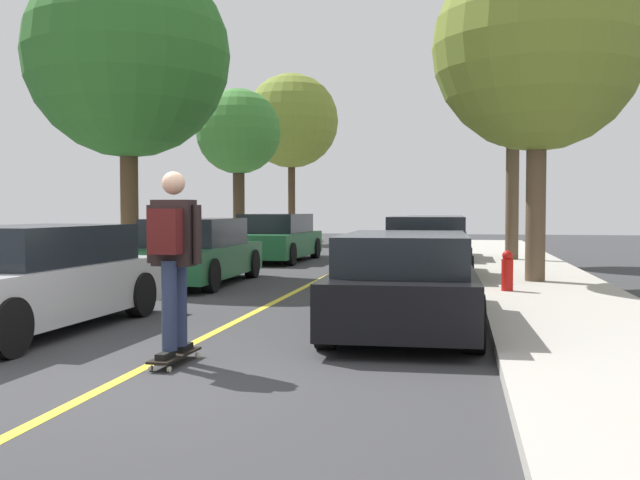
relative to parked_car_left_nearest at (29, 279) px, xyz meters
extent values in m
plane|color=#353538|center=(2.34, -2.02, -0.66)|extent=(80.00, 80.00, 0.00)
cube|color=gold|center=(2.34, 1.98, -0.66)|extent=(0.12, 39.20, 0.01)
cube|color=#B7B7BC|center=(0.00, -0.06, -0.15)|extent=(1.84, 4.46, 0.66)
cube|color=black|center=(0.00, 0.16, 0.43)|extent=(1.58, 2.71, 0.50)
cylinder|color=black|center=(0.75, -1.59, -0.34)|extent=(0.24, 0.65, 0.64)
cylinder|color=black|center=(0.84, 1.42, -0.34)|extent=(0.24, 0.65, 0.64)
cylinder|color=black|center=(-0.76, 1.47, -0.34)|extent=(0.24, 0.65, 0.64)
cube|color=#1E5B33|center=(0.00, 5.96, -0.17)|extent=(1.81, 4.44, 0.62)
cube|color=black|center=(0.00, 5.95, 0.42)|extent=(1.56, 2.58, 0.56)
cylinder|color=black|center=(0.83, 4.48, -0.34)|extent=(0.24, 0.65, 0.64)
cylinder|color=black|center=(-0.76, 4.44, -0.34)|extent=(0.24, 0.65, 0.64)
cylinder|color=black|center=(0.75, 7.48, -0.34)|extent=(0.24, 0.65, 0.64)
cylinder|color=black|center=(-0.83, 7.44, -0.34)|extent=(0.24, 0.65, 0.64)
cube|color=#1E5B33|center=(0.00, 12.67, -0.14)|extent=(1.91, 4.61, 0.67)
cube|color=black|center=(0.00, 12.74, 0.48)|extent=(1.65, 2.87, 0.56)
cylinder|color=black|center=(0.81, 11.07, -0.34)|extent=(0.23, 0.64, 0.64)
cylinder|color=black|center=(-0.88, 11.11, -0.34)|extent=(0.23, 0.64, 0.64)
cylinder|color=black|center=(0.88, 14.24, -0.34)|extent=(0.23, 0.64, 0.64)
cylinder|color=black|center=(-0.81, 14.28, -0.34)|extent=(0.23, 0.64, 0.64)
cube|color=black|center=(4.68, 1.10, -0.18)|extent=(1.83, 4.50, 0.61)
cube|color=black|center=(4.68, 0.94, 0.35)|extent=(1.59, 3.00, 0.45)
cylinder|color=black|center=(3.84, 2.61, -0.34)|extent=(0.24, 0.65, 0.64)
cylinder|color=black|center=(5.44, 2.65, -0.34)|extent=(0.24, 0.65, 0.64)
cylinder|color=black|center=(3.91, -0.45, -0.34)|extent=(0.24, 0.65, 0.64)
cylinder|color=black|center=(5.52, -0.41, -0.34)|extent=(0.24, 0.65, 0.64)
cube|color=black|center=(4.68, 7.45, -0.16)|extent=(1.84, 4.13, 0.65)
cube|color=black|center=(4.68, 7.28, 0.45)|extent=(1.60, 2.44, 0.57)
cylinder|color=black|center=(3.83, 8.78, -0.34)|extent=(0.23, 0.64, 0.64)
cylinder|color=black|center=(5.48, 8.81, -0.34)|extent=(0.23, 0.64, 0.64)
cylinder|color=black|center=(3.87, 6.08, -0.34)|extent=(0.23, 0.64, 0.64)
cylinder|color=black|center=(5.53, 6.11, -0.34)|extent=(0.23, 0.64, 0.64)
cube|color=#38383D|center=(4.68, 13.20, -0.14)|extent=(1.84, 4.55, 0.67)
cube|color=black|center=(4.68, 13.04, 0.45)|extent=(1.61, 2.61, 0.52)
cylinder|color=black|center=(3.84, 14.77, -0.34)|extent=(0.22, 0.64, 0.64)
cylinder|color=black|center=(5.53, 14.76, -0.34)|extent=(0.22, 0.64, 0.64)
cylinder|color=black|center=(3.82, 11.63, -0.34)|extent=(0.22, 0.64, 0.64)
cylinder|color=black|center=(5.51, 11.62, -0.34)|extent=(0.22, 0.64, 0.64)
cylinder|color=#4C3823|center=(-2.15, 7.37, 1.27)|extent=(0.41, 0.41, 3.58)
sphere|color=#2D6B28|center=(-2.15, 7.37, 4.42)|extent=(4.68, 4.68, 4.68)
cylinder|color=#3D2D1E|center=(-2.15, 15.88, 1.20)|extent=(0.41, 0.41, 3.45)
sphere|color=#3D7F33|center=(-2.15, 15.88, 3.59)|extent=(2.93, 2.93, 2.93)
cylinder|color=#3D2D1E|center=(-2.15, 23.99, 1.56)|extent=(0.32, 0.32, 4.17)
sphere|color=olive|center=(-2.15, 23.99, 4.92)|extent=(4.26, 4.26, 4.26)
cylinder|color=brown|center=(6.83, 6.47, 1.12)|extent=(0.38, 0.38, 3.27)
sphere|color=olive|center=(6.83, 6.47, 4.06)|extent=(4.08, 4.08, 4.08)
cylinder|color=brown|center=(6.83, 12.84, 1.44)|extent=(0.37, 0.37, 3.91)
sphere|color=#2D6B28|center=(6.83, 12.84, 4.12)|extent=(2.94, 2.94, 2.94)
cylinder|color=#B2140F|center=(6.18, 4.57, -0.24)|extent=(0.20, 0.20, 0.55)
sphere|color=#B2140F|center=(6.18, 4.57, 0.09)|extent=(0.18, 0.18, 0.18)
cube|color=black|center=(2.57, -1.52, -0.57)|extent=(0.25, 0.85, 0.02)
cylinder|color=beige|center=(2.49, -1.18, -0.63)|extent=(0.03, 0.06, 0.06)
cylinder|color=beige|center=(2.68, -1.19, -0.63)|extent=(0.03, 0.06, 0.06)
cylinder|color=beige|center=(2.46, -1.86, -0.63)|extent=(0.03, 0.06, 0.06)
cylinder|color=beige|center=(2.65, -1.87, -0.63)|extent=(0.03, 0.06, 0.06)
cube|color=#99999E|center=(2.58, -1.18, -0.59)|extent=(0.10, 0.04, 0.02)
cube|color=#99999E|center=(2.56, -1.86, -0.59)|extent=(0.10, 0.04, 0.02)
cube|color=black|center=(2.58, -1.30, -0.52)|extent=(0.11, 0.26, 0.06)
cube|color=black|center=(2.56, -1.74, -0.52)|extent=(0.11, 0.26, 0.06)
cylinder|color=#283351|center=(2.57, -1.40, -0.05)|extent=(0.16, 0.16, 0.88)
cylinder|color=#283351|center=(2.56, -1.65, -0.05)|extent=(0.16, 0.16, 0.88)
cube|color=black|center=(2.57, -1.52, 0.65)|extent=(0.41, 0.24, 0.65)
sphere|color=tan|center=(2.57, -1.52, 1.15)|extent=(0.23, 0.23, 0.23)
cylinder|color=black|center=(2.32, -1.51, 0.64)|extent=(0.09, 0.09, 0.58)
cylinder|color=black|center=(2.81, -1.53, 0.64)|extent=(0.09, 0.09, 0.58)
cube|color=#4C1414|center=(2.56, -1.72, 0.67)|extent=(0.31, 0.19, 0.44)
camera|label=1|loc=(5.34, -8.30, 0.88)|focal=40.71mm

